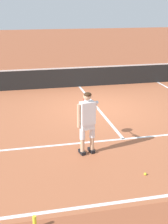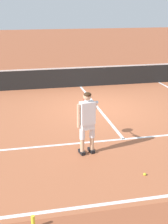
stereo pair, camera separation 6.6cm
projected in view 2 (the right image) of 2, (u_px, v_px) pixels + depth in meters
name	position (u px, v px, depth m)	size (l,w,h in m)	color
ground_plane	(98.00, 108.00, 12.10)	(80.00, 80.00, 0.00)	#9E5133
court_inner_surface	(107.00, 120.00, 10.94)	(10.98, 9.78, 0.00)	#B2603D
line_service	(124.00, 139.00, 9.35)	(8.23, 0.10, 0.01)	white
line_centre_service	(97.00, 107.00, 12.31)	(0.10, 6.40, 0.01)	white
tennis_net	(81.00, 77.00, 15.10)	(11.96, 0.08, 1.07)	#333338
tennis_player	(87.00, 119.00, 8.17)	(0.59, 1.19, 1.71)	black
tennis_ball_near_feet	(145.00, 174.00, 7.37)	(0.07, 0.07, 0.07)	#CCE02D
water_bottle	(33.00, 222.00, 5.61)	(0.07, 0.07, 0.26)	yellow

